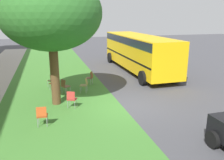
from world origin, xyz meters
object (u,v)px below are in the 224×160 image
object	(u,v)px
chair_1	(55,82)
chair_4	(65,85)
street_tree	(51,13)
school_bus	(138,50)
chair_5	(52,80)
chair_0	(85,84)
chair_2	(90,77)
chair_6	(72,98)
chair_3	(42,114)

from	to	relation	value
chair_1	chair_4	xyz separation A→B (m)	(-0.87, -0.53, 0.00)
street_tree	school_bus	bearing A→B (deg)	-49.42
chair_4	chair_5	xyz separation A→B (m)	(1.51, 0.65, 0.00)
chair_0	chair_5	xyz separation A→B (m)	(1.55, 1.81, 0.00)
chair_1	chair_4	distance (m)	1.02
chair_2	chair_5	bearing A→B (deg)	89.79
street_tree	chair_5	xyz separation A→B (m)	(2.97, 0.09, -3.99)
chair_0	chair_4	size ratio (longest dim) A/B	1.00
street_tree	chair_5	size ratio (longest dim) A/B	7.18
chair_0	chair_6	distance (m)	2.47
street_tree	chair_5	distance (m)	4.97
chair_3	chair_5	distance (m)	5.48
chair_1	chair_6	xyz separation A→B (m)	(-3.16, -0.66, 0.00)
chair_3	street_tree	bearing A→B (deg)	-15.62
chair_1	chair_5	size ratio (longest dim) A/B	1.00
chair_2	street_tree	bearing A→B (deg)	141.72
street_tree	chair_3	xyz separation A→B (m)	(-2.47, 0.69, -3.99)
chair_1	chair_5	distance (m)	0.64
chair_6	school_bus	bearing A→B (deg)	-42.62
street_tree	chair_4	xyz separation A→B (m)	(1.46, -0.56, -3.99)
chair_2	chair_6	bearing A→B (deg)	156.55
chair_1	chair_2	world-z (taller)	same
chair_3	chair_6	bearing A→B (deg)	-40.08
chair_1	chair_6	world-z (taller)	same
chair_3	chair_4	xyz separation A→B (m)	(3.94, -1.25, 0.00)
street_tree	chair_3	world-z (taller)	street_tree
street_tree	chair_2	distance (m)	5.49
chair_0	chair_1	xyz separation A→B (m)	(0.92, 1.69, 0.00)
chair_0	school_bus	bearing A→B (deg)	-49.07
street_tree	chair_0	bearing A→B (deg)	-50.48
chair_3	chair_6	xyz separation A→B (m)	(1.65, -1.38, 0.00)
chair_5	school_bus	size ratio (longest dim) A/B	0.08
chair_0	school_bus	size ratio (longest dim) A/B	0.08
chair_5	chair_0	bearing A→B (deg)	-130.65
chair_5	chair_2	bearing A→B (deg)	-90.21
chair_3	chair_5	world-z (taller)	same
chair_6	chair_0	bearing A→B (deg)	-24.54
chair_4	chair_6	distance (m)	2.29
chair_0	chair_3	bearing A→B (deg)	148.22
chair_3	chair_4	world-z (taller)	same
street_tree	chair_6	distance (m)	4.13
chair_3	school_bus	size ratio (longest dim) A/B	0.08
street_tree	chair_3	size ratio (longest dim) A/B	7.18
chair_1	chair_2	size ratio (longest dim) A/B	1.00
school_bus	chair_1	bearing A→B (deg)	117.40
chair_0	chair_6	xyz separation A→B (m)	(-2.24, 1.02, 0.00)
chair_2	school_bus	size ratio (longest dim) A/B	0.08
street_tree	chair_1	bearing A→B (deg)	-0.69
chair_1	chair_0	bearing A→B (deg)	-118.57
chair_6	chair_1	bearing A→B (deg)	11.87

